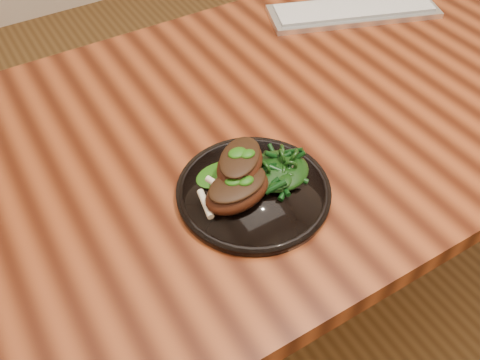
% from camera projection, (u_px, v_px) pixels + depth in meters
% --- Properties ---
extents(desk, '(1.60, 0.80, 0.75)m').
position_uv_depth(desk, '(333.00, 118.00, 1.12)').
color(desk, '#371206').
rests_on(desk, ground).
extents(plate, '(0.25, 0.25, 0.02)m').
position_uv_depth(plate, '(254.00, 191.00, 0.85)').
color(plate, black).
rests_on(plate, desk).
extents(lamb_chop_front, '(0.12, 0.09, 0.05)m').
position_uv_depth(lamb_chop_front, '(237.00, 190.00, 0.81)').
color(lamb_chop_front, '#3D180B').
rests_on(lamb_chop_front, plate).
extents(lamb_chop_back, '(0.12, 0.12, 0.05)m').
position_uv_depth(lamb_chop_back, '(240.00, 163.00, 0.83)').
color(lamb_chop_back, '#3D180B').
rests_on(lamb_chop_back, plate).
extents(herb_smear, '(0.08, 0.06, 0.01)m').
position_uv_depth(herb_smear, '(220.00, 174.00, 0.87)').
color(herb_smear, '#0F3F06').
rests_on(herb_smear, plate).
extents(greens_heap, '(0.10, 0.10, 0.04)m').
position_uv_depth(greens_heap, '(278.00, 168.00, 0.86)').
color(greens_heap, black).
rests_on(greens_heap, plate).
extents(keyboard, '(0.41, 0.25, 0.02)m').
position_uv_depth(keyboard, '(354.00, 11.00, 1.25)').
color(keyboard, silver).
rests_on(keyboard, desk).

